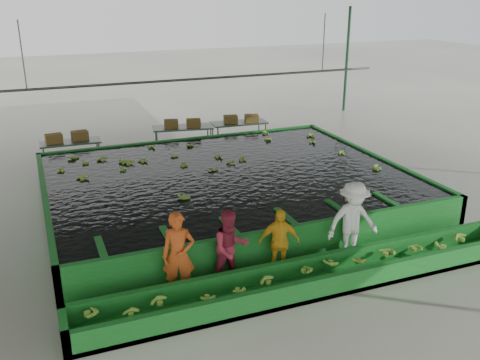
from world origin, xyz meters
name	(u,v)px	position (x,y,z in m)	size (l,w,h in m)	color
ground	(247,221)	(0.00, 0.00, 0.00)	(80.00, 80.00, 0.00)	gray
shed_roof	(248,26)	(0.00, 0.00, 5.00)	(20.00, 22.00, 0.04)	gray
shed_posts	(247,130)	(0.00, 0.00, 2.50)	(20.00, 22.00, 5.00)	#22482E
flotation_tank	(227,187)	(0.00, 1.50, 0.45)	(10.00, 8.00, 0.90)	#187023
tank_water	(227,174)	(0.00, 1.50, 0.85)	(9.70, 7.70, 0.00)	black
sorting_trough	(314,277)	(0.00, -3.60, 0.25)	(10.00, 1.00, 0.50)	#187023
cableway_rail	(189,79)	(0.00, 5.00, 3.00)	(0.08, 0.08, 14.00)	#59605B
rail_hanger_left	(22,55)	(-5.00, 5.00, 4.00)	(0.04, 0.04, 2.00)	#59605B
rail_hanger_right	(324,43)	(5.00, 5.00, 4.00)	(0.04, 0.04, 2.00)	#59605B
worker_a	(178,255)	(-2.63, -2.80, 0.89)	(0.65, 0.43, 1.78)	#D1511B
worker_b	(231,248)	(-1.53, -2.80, 0.83)	(0.81, 0.63, 1.66)	#A1273C
worker_c	(279,242)	(-0.43, -2.80, 0.76)	(0.89, 0.37, 1.52)	yellow
worker_d	(353,222)	(1.40, -2.80, 0.93)	(1.21, 0.70, 1.87)	white
packing_table_left	(72,154)	(-3.85, 6.45, 0.45)	(2.00, 0.80, 0.91)	#59605B
packing_table_mid	(183,140)	(0.18, 6.67, 0.50)	(2.19, 0.88, 1.00)	#59605B
packing_table_right	(239,134)	(2.43, 6.68, 0.48)	(2.12, 0.85, 0.97)	#59605B
box_stack_left	(67,141)	(-3.94, 6.51, 0.91)	(1.40, 0.39, 0.30)	brown
box_stack_mid	(182,127)	(0.15, 6.59, 1.00)	(1.33, 0.37, 0.29)	brown
box_stack_right	(241,122)	(2.48, 6.58, 0.97)	(1.33, 0.37, 0.29)	brown
floating_bananas	(218,166)	(0.00, 2.30, 0.85)	(9.20, 6.27, 0.13)	#7CB237
trough_bananas	(314,271)	(0.00, -3.60, 0.40)	(8.81, 0.59, 0.12)	#7CB237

